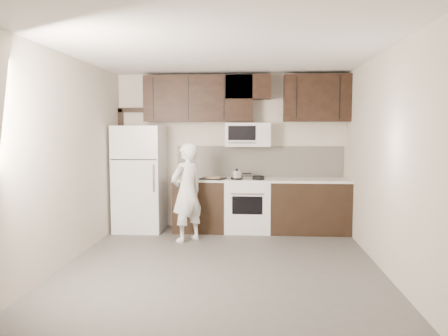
# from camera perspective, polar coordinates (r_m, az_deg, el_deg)

# --- Properties ---
(floor) EXTENTS (4.50, 4.50, 0.00)m
(floor) POSITION_cam_1_polar(r_m,az_deg,el_deg) (5.71, -0.37, -12.68)
(floor) COLOR #514E4B
(floor) RESTS_ON ground
(back_wall) EXTENTS (4.00, 0.00, 4.00)m
(back_wall) POSITION_cam_1_polar(r_m,az_deg,el_deg) (7.69, 0.94, 2.16)
(back_wall) COLOR #BDB3A1
(back_wall) RESTS_ON ground
(ceiling) EXTENTS (4.50, 4.50, 0.00)m
(ceiling) POSITION_cam_1_polar(r_m,az_deg,el_deg) (5.52, -0.39, 15.07)
(ceiling) COLOR white
(ceiling) RESTS_ON back_wall
(counter_run) EXTENTS (2.95, 0.64, 0.91)m
(counter_run) POSITION_cam_1_polar(r_m,az_deg,el_deg) (7.48, 5.43, -4.85)
(counter_run) COLOR black
(counter_run) RESTS_ON floor
(stove) EXTENTS (0.76, 0.66, 0.94)m
(stove) POSITION_cam_1_polar(r_m,az_deg,el_deg) (7.47, 3.10, -4.80)
(stove) COLOR silver
(stove) RESTS_ON floor
(backsplash) EXTENTS (2.90, 0.02, 0.54)m
(backsplash) POSITION_cam_1_polar(r_m,az_deg,el_deg) (7.68, 4.66, 0.87)
(backsplash) COLOR beige
(backsplash) RESTS_ON counter_run
(upper_cabinets) EXTENTS (3.48, 0.35, 0.78)m
(upper_cabinets) POSITION_cam_1_polar(r_m,az_deg,el_deg) (7.52, 2.48, 9.20)
(upper_cabinets) COLOR black
(upper_cabinets) RESTS_ON back_wall
(microwave) EXTENTS (0.76, 0.42, 0.40)m
(microwave) POSITION_cam_1_polar(r_m,az_deg,el_deg) (7.48, 3.16, 4.37)
(microwave) COLOR silver
(microwave) RESTS_ON upper_cabinets
(refrigerator) EXTENTS (0.80, 0.76, 1.80)m
(refrigerator) POSITION_cam_1_polar(r_m,az_deg,el_deg) (7.62, -10.94, -1.35)
(refrigerator) COLOR silver
(refrigerator) RESTS_ON floor
(door_trim) EXTENTS (0.50, 0.08, 2.12)m
(door_trim) POSITION_cam_1_polar(r_m,az_deg,el_deg) (8.00, -12.95, 1.41)
(door_trim) COLOR black
(door_trim) RESTS_ON floor
(saucepan) EXTENTS (0.34, 0.20, 0.19)m
(saucepan) POSITION_cam_1_polar(r_m,az_deg,el_deg) (7.26, 1.69, -0.90)
(saucepan) COLOR silver
(saucepan) RESTS_ON stove
(baking_tray) EXTENTS (0.46, 0.39, 0.02)m
(baking_tray) POSITION_cam_1_polar(r_m,az_deg,el_deg) (7.29, -1.43, -1.38)
(baking_tray) COLOR black
(baking_tray) RESTS_ON counter_run
(pizza) EXTENTS (0.33, 0.33, 0.02)m
(pizza) POSITION_cam_1_polar(r_m,az_deg,el_deg) (7.29, -1.43, -1.23)
(pizza) COLOR tan
(pizza) RESTS_ON baking_tray
(person) EXTENTS (0.65, 0.66, 1.54)m
(person) POSITION_cam_1_polar(r_m,az_deg,el_deg) (6.80, -4.85, -3.15)
(person) COLOR silver
(person) RESTS_ON floor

